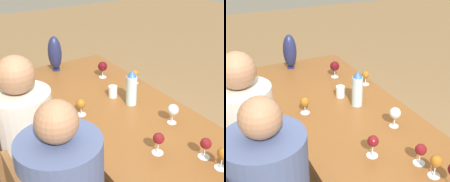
# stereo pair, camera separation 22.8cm
# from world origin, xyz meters

# --- Properties ---
(dining_table) EXTENTS (2.28, 0.86, 0.75)m
(dining_table) POSITION_xyz_m (0.00, 0.00, 0.68)
(dining_table) COLOR brown
(dining_table) RESTS_ON ground_plane
(water_bottle) EXTENTS (0.08, 0.08, 0.27)m
(water_bottle) POSITION_xyz_m (0.08, -0.11, 0.88)
(water_bottle) COLOR #ADCCD6
(water_bottle) RESTS_ON dining_table
(water_tumbler) EXTENTS (0.07, 0.07, 0.09)m
(water_tumbler) POSITION_xyz_m (0.25, -0.06, 0.80)
(water_tumbler) COLOR silver
(water_tumbler) RESTS_ON dining_table
(vase) EXTENTS (0.12, 0.12, 0.32)m
(vase) POSITION_xyz_m (0.98, 0.10, 0.92)
(vase) COLOR #1E234C
(vase) RESTS_ON dining_table
(wine_glass_0) EXTENTS (0.07, 0.07, 0.12)m
(wine_glass_0) POSITION_xyz_m (0.37, -0.35, 0.84)
(wine_glass_0) COLOR silver
(wine_glass_0) RESTS_ON dining_table
(wine_glass_1) EXTENTS (0.07, 0.07, 0.12)m
(wine_glass_1) POSITION_xyz_m (-0.64, -0.10, 0.84)
(wine_glass_1) COLOR silver
(wine_glass_1) RESTS_ON dining_table
(wine_glass_3) EXTENTS (0.08, 0.08, 0.14)m
(wine_glass_3) POSITION_xyz_m (-0.27, -0.19, 0.85)
(wine_glass_3) COLOR silver
(wine_glass_3) RESTS_ON dining_table
(wine_glass_4) EXTENTS (0.08, 0.08, 0.14)m
(wine_glass_4) POSITION_xyz_m (0.62, -0.18, 0.85)
(wine_glass_4) COLOR silver
(wine_glass_4) RESTS_ON dining_table
(wine_glass_5) EXTENTS (0.07, 0.07, 0.13)m
(wine_glass_5) POSITION_xyz_m (-0.47, 0.09, 0.85)
(wine_glass_5) COLOR silver
(wine_glass_5) RESTS_ON dining_table
(wine_glass_6) EXTENTS (0.07, 0.07, 0.13)m
(wine_glass_6) POSITION_xyz_m (-0.76, -0.11, 0.84)
(wine_glass_6) COLOR silver
(wine_glass_6) RESTS_ON dining_table
(wine_glass_7) EXTENTS (0.07, 0.07, 0.12)m
(wine_glass_7) POSITION_xyz_m (0.14, 0.27, 0.84)
(wine_glass_7) COLOR silver
(wine_glass_7) RESTS_ON dining_table
(chair_far) EXTENTS (0.44, 0.44, 0.97)m
(chair_far) POSITION_xyz_m (0.11, 0.76, 0.52)
(chair_far) COLOR brown
(chair_far) RESTS_ON ground_plane
(person_far) EXTENTS (0.38, 0.38, 1.28)m
(person_far) POSITION_xyz_m (0.11, 0.67, 0.68)
(person_far) COLOR #2D2D38
(person_far) RESTS_ON ground_plane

